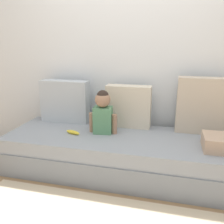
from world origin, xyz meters
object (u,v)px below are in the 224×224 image
Objects in this scene: toddler at (103,112)px; banana at (73,132)px; throw_pillow_left at (65,101)px; throw_pillow_center at (128,106)px; throw_pillow_right at (201,106)px; couch at (122,154)px.

toddler reaches higher than banana.
toddler is at bearing 22.51° from banana.
throw_pillow_center is at bearing 0.00° from throw_pillow_left.
throw_pillow_right is at bearing 0.00° from throw_pillow_center.
banana is at bearing -172.30° from couch.
throw_pillow_center is 0.34m from toddler.
throw_pillow_left is 0.51m from banana.
toddler is 2.70× the size of banana.
toddler is at bearing -25.71° from throw_pillow_left.
throw_pillow_center reaches higher than banana.
throw_pillow_right is at bearing 22.27° from couch.
couch is 0.94m from throw_pillow_left.
banana is (-1.28, -0.38, -0.27)m from throw_pillow_right.
couch is 14.60× the size of banana.
throw_pillow_center is at bearing 180.00° from throw_pillow_right.
throw_pillow_center is 0.77m from throw_pillow_right.
throw_pillow_left is at bearing 123.40° from banana.
throw_pillow_right is 1.03m from toddler.
throw_pillow_left is 0.61m from toddler.
throw_pillow_center is at bearing 36.73° from banana.
toddler is at bearing -130.19° from throw_pillow_center.
throw_pillow_left is at bearing 157.73° from couch.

